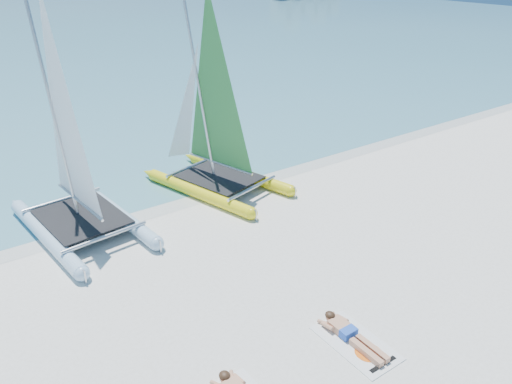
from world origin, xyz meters
The scene contains 6 objects.
ground centered at (0.00, 0.00, 0.00)m, with size 140.00×140.00×0.00m, color white.
wet_sand_strip centered at (0.00, 5.50, 0.00)m, with size 140.00×1.40×0.01m, color silver.
catamaran_blue centered at (-2.83, 5.44, 2.18)m, with size 3.09×5.59×7.31m.
catamaran_yellow centered at (1.86, 5.99, 2.21)m, with size 3.74×5.66×7.02m.
towel_b centered at (0.35, -2.71, 0.01)m, with size 1.00×1.85×0.02m, color white.
sunbather_b centered at (0.35, -2.51, 0.12)m, with size 0.37×1.73×0.26m.
Camera 1 is at (-6.02, -8.08, 7.48)m, focal length 35.00 mm.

